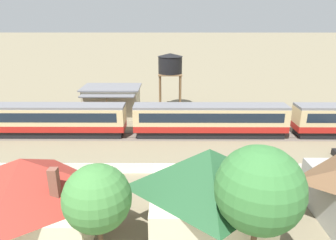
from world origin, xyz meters
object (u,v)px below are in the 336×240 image
(water_tower, at_px, (170,65))
(yard_tree_1, at_px, (259,190))
(cottage_red_roof, at_px, (26,193))
(cottage_dark_green_roof_2, at_px, (208,190))
(passenger_train, at_px, (212,119))
(station_building, at_px, (112,101))
(yard_tree_0, at_px, (97,198))

(water_tower, height_order, yard_tree_1, water_tower)
(cottage_red_roof, bearing_deg, cottage_dark_green_roof_2, -1.21)
(cottage_dark_green_roof_2, bearing_deg, passenger_train, 81.34)
(water_tower, distance_m, cottage_red_roof, 32.02)
(station_building, relative_size, water_tower, 0.95)
(cottage_dark_green_roof_2, distance_m, yard_tree_0, 7.56)
(cottage_red_roof, relative_size, cottage_dark_green_roof_2, 1.26)
(passenger_train, relative_size, station_building, 6.92)
(passenger_train, xyz_separation_m, cottage_dark_green_roof_2, (-2.75, -18.08, 0.99))
(passenger_train, bearing_deg, water_tower, 113.26)
(yard_tree_1, bearing_deg, water_tower, 97.60)
(passenger_train, relative_size, yard_tree_0, 8.99)
(station_building, distance_m, cottage_dark_green_roof_2, 28.89)
(passenger_train, bearing_deg, cottage_dark_green_roof_2, -98.66)
(water_tower, xyz_separation_m, cottage_red_roof, (-10.06, -30.07, -4.46))
(water_tower, bearing_deg, cottage_red_roof, -108.50)
(station_building, relative_size, cottage_red_roof, 0.83)
(yard_tree_0, relative_size, yard_tree_1, 0.82)
(passenger_train, height_order, yard_tree_1, yard_tree_1)
(cottage_red_roof, relative_size, yard_tree_0, 1.56)
(station_building, distance_m, yard_tree_1, 33.61)
(station_building, height_order, yard_tree_1, yard_tree_1)
(station_building, xyz_separation_m, yard_tree_1, (13.47, -30.59, 3.49))
(yard_tree_0, bearing_deg, yard_tree_1, -5.17)
(passenger_train, height_order, station_building, station_building)
(yard_tree_0, bearing_deg, station_building, 99.05)
(station_building, distance_m, yard_tree_0, 30.27)
(water_tower, relative_size, cottage_dark_green_roof_2, 1.10)
(cottage_dark_green_roof_2, bearing_deg, cottage_red_roof, 178.79)
(water_tower, distance_m, yard_tree_0, 33.95)
(yard_tree_0, xyz_separation_m, yard_tree_1, (8.73, -0.79, 1.07))
(cottage_red_roof, height_order, yard_tree_0, yard_tree_0)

